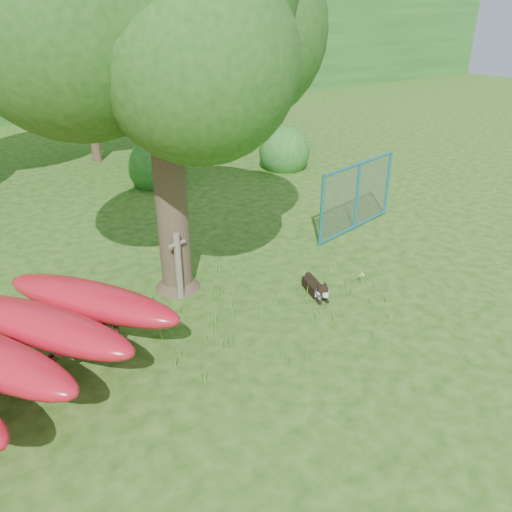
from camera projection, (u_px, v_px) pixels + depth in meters
ground at (288, 335)px, 8.69m from camera, size 80.00×80.00×0.00m
oak_tree at (153, 10)px, 7.98m from camera, size 6.28×5.58×7.63m
wooden_post at (179, 265)px, 9.50m from camera, size 0.38×0.15×1.37m
kayak_rack at (16, 341)px, 7.04m from camera, size 4.72×4.24×1.16m
husky_dog at (316, 288)px, 9.84m from camera, size 0.49×0.95×0.44m
fence_section at (357, 196)px, 12.58m from camera, size 2.99×0.57×2.94m
wildflower_clump at (362, 276)px, 10.22m from camera, size 0.11×0.10×0.25m
bg_tree_c at (81, 43)px, 17.06m from camera, size 4.00×4.00×6.12m
bg_tree_d at (198, 11)px, 17.06m from camera, size 4.80×4.80×7.50m
bg_tree_e at (223, 7)px, 20.76m from camera, size 4.60×4.60×7.55m
shrub_right at (284, 168)px, 17.94m from camera, size 1.80×1.80×1.80m
shrub_mid at (158, 185)px, 16.25m from camera, size 1.80×1.80×1.80m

